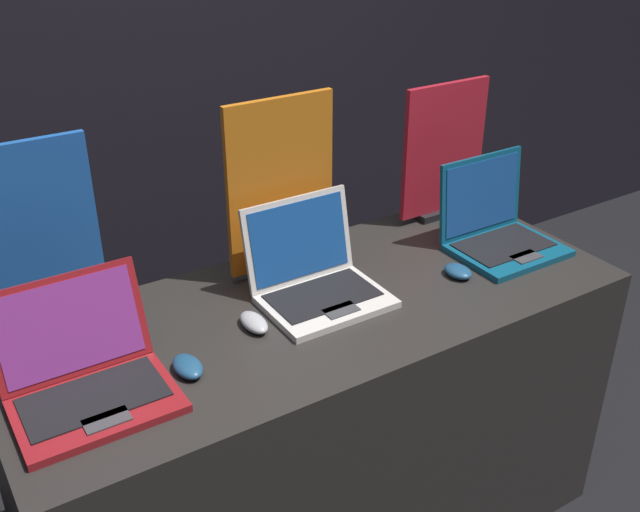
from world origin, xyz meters
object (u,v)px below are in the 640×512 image
at_px(laptop_front, 86,374).
at_px(promo_stand_back, 443,155).
at_px(promo_stand_middle, 281,191).
at_px(mouse_front, 188,367).
at_px(laptop_middle, 315,277).
at_px(promo_stand_front, 33,242).
at_px(mouse_middle, 254,322).
at_px(mouse_back, 458,271).
at_px(laptop_back, 497,228).

relative_size(laptop_front, promo_stand_back, 0.77).
xyz_separation_m(promo_stand_middle, promo_stand_back, (0.65, 0.05, -0.03)).
height_order(mouse_front, laptop_middle, laptop_middle).
xyz_separation_m(promo_stand_front, promo_stand_middle, (0.68, -0.07, 0.01)).
distance_m(mouse_middle, mouse_back, 0.65).
distance_m(laptop_middle, promo_stand_middle, 0.27).
bearing_deg(mouse_front, promo_stand_back, 18.76).
bearing_deg(laptop_front, mouse_front, -10.46).
xyz_separation_m(laptop_front, mouse_middle, (0.46, 0.05, -0.04)).
bearing_deg(promo_stand_middle, laptop_front, -157.17).
bearing_deg(laptop_front, laptop_back, 2.28).
xyz_separation_m(promo_stand_front, laptop_back, (1.34, -0.30, -0.18)).
bearing_deg(laptop_middle, promo_stand_front, 159.58).
relative_size(laptop_middle, laptop_back, 1.02).
relative_size(mouse_front, laptop_back, 0.32).
bearing_deg(laptop_middle, mouse_middle, -166.40).
distance_m(laptop_front, mouse_back, 1.11).
bearing_deg(mouse_front, promo_stand_front, 120.14).
relative_size(mouse_back, promo_stand_back, 0.20).
height_order(laptop_front, mouse_back, laptop_front).
relative_size(promo_stand_middle, laptop_back, 1.60).
distance_m(laptop_front, laptop_middle, 0.69).
bearing_deg(promo_stand_middle, mouse_front, -143.90).
bearing_deg(mouse_middle, laptop_back, 0.53).
xyz_separation_m(laptop_front, promo_stand_back, (1.34, 0.33, 0.16)).
height_order(mouse_middle, promo_stand_back, promo_stand_back).
height_order(promo_stand_front, promo_stand_back, promo_stand_front).
distance_m(promo_stand_front, promo_stand_middle, 0.69).
xyz_separation_m(mouse_front, mouse_middle, (0.23, 0.09, 0.00)).
bearing_deg(promo_stand_front, mouse_middle, -34.04).
distance_m(mouse_front, mouse_middle, 0.24).
bearing_deg(promo_stand_middle, mouse_back, -36.98).
distance_m(laptop_front, mouse_front, 0.24).
xyz_separation_m(laptop_middle, laptop_back, (0.65, -0.05, 0.00)).
relative_size(mouse_front, laptop_middle, 0.32).
height_order(laptop_front, promo_stand_middle, promo_stand_middle).
relative_size(laptop_front, mouse_front, 3.35).
distance_m(laptop_front, promo_stand_front, 0.40).
height_order(promo_stand_middle, laptop_back, promo_stand_middle).
relative_size(promo_stand_front, promo_stand_middle, 0.96).
xyz_separation_m(mouse_front, promo_stand_back, (1.11, 0.38, 0.21)).
distance_m(promo_stand_front, mouse_back, 1.19).
bearing_deg(laptop_back, laptop_middle, 175.93).
distance_m(promo_stand_front, laptop_back, 1.38).
bearing_deg(promo_stand_front, laptop_front, -90.00).
relative_size(mouse_middle, laptop_back, 0.34).
relative_size(promo_stand_middle, mouse_back, 5.64).
xyz_separation_m(mouse_front, laptop_middle, (0.45, 0.14, 0.05)).
height_order(laptop_back, promo_stand_back, promo_stand_back).
height_order(mouse_front, mouse_middle, same).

